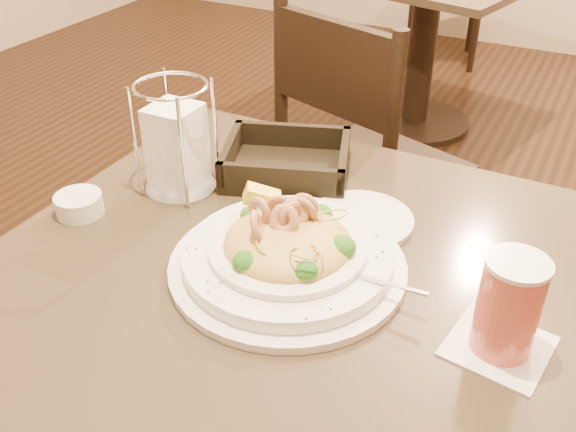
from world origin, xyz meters
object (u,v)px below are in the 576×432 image
at_px(napkin_caddy, 177,146).
at_px(side_plate, 361,220).
at_px(dining_chair_near, 362,163).
at_px(bread_basket, 286,164).
at_px(butter_ramekin, 79,204).
at_px(pasta_bowl, 288,251).
at_px(main_table, 283,368).
at_px(background_table, 425,22).
at_px(drink_glass, 508,307).

height_order(napkin_caddy, side_plate, napkin_caddy).
height_order(dining_chair_near, bread_basket, dining_chair_near).
relative_size(dining_chair_near, napkin_caddy, 4.47).
bearing_deg(side_plate, napkin_caddy, -171.96).
bearing_deg(butter_ramekin, bread_basket, 48.24).
height_order(bread_basket, napkin_caddy, napkin_caddy).
bearing_deg(butter_ramekin, dining_chair_near, 73.73).
bearing_deg(pasta_bowl, butter_ramekin, -176.29).
distance_m(main_table, bread_basket, 0.38).
height_order(pasta_bowl, butter_ramekin, pasta_bowl).
relative_size(dining_chair_near, pasta_bowl, 2.29).
xyz_separation_m(pasta_bowl, butter_ramekin, (-0.40, -0.03, -0.02)).
bearing_deg(bread_basket, main_table, -63.91).
bearing_deg(butter_ramekin, pasta_bowl, 3.71).
height_order(napkin_caddy, butter_ramekin, napkin_caddy).
xyz_separation_m(background_table, bread_basket, (0.27, -1.84, 0.25)).
distance_m(background_table, napkin_caddy, 2.01).
relative_size(main_table, bread_basket, 3.19).
bearing_deg(main_table, background_table, 100.55).
xyz_separation_m(side_plate, butter_ramekin, (-0.45, -0.20, 0.01)).
distance_m(drink_glass, napkin_caddy, 0.63).
bearing_deg(side_plate, background_table, 103.27).
height_order(background_table, dining_chair_near, dining_chair_near).
distance_m(napkin_caddy, side_plate, 0.35).
distance_m(background_table, bread_basket, 1.88).
height_order(main_table, dining_chair_near, dining_chair_near).
height_order(dining_chair_near, pasta_bowl, dining_chair_near).
distance_m(bread_basket, side_plate, 0.21).
bearing_deg(napkin_caddy, dining_chair_near, 79.17).
relative_size(bread_basket, napkin_caddy, 1.36).
bearing_deg(side_plate, butter_ramekin, -156.15).
bearing_deg(bread_basket, dining_chair_near, 93.19).
bearing_deg(dining_chair_near, background_table, -61.64).
relative_size(main_table, pasta_bowl, 2.22).
height_order(drink_glass, napkin_caddy, napkin_caddy).
relative_size(drink_glass, butter_ramekin, 1.74).
relative_size(bread_basket, butter_ramekin, 3.44).
distance_m(pasta_bowl, drink_glass, 0.33).
relative_size(drink_glass, side_plate, 0.79).
xyz_separation_m(main_table, side_plate, (0.06, 0.17, 0.23)).
distance_m(drink_glass, bread_basket, 0.55).
bearing_deg(pasta_bowl, side_plate, 73.17).
distance_m(pasta_bowl, side_plate, 0.18).
bearing_deg(butter_ramekin, main_table, 4.55).
distance_m(dining_chair_near, bread_basket, 0.56).
relative_size(pasta_bowl, side_plate, 2.26).
bearing_deg(pasta_bowl, bread_basket, 117.82).
xyz_separation_m(main_table, background_table, (-0.39, 2.10, 0.00)).
bearing_deg(napkin_caddy, main_table, -23.45).
distance_m(main_table, drink_glass, 0.45).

